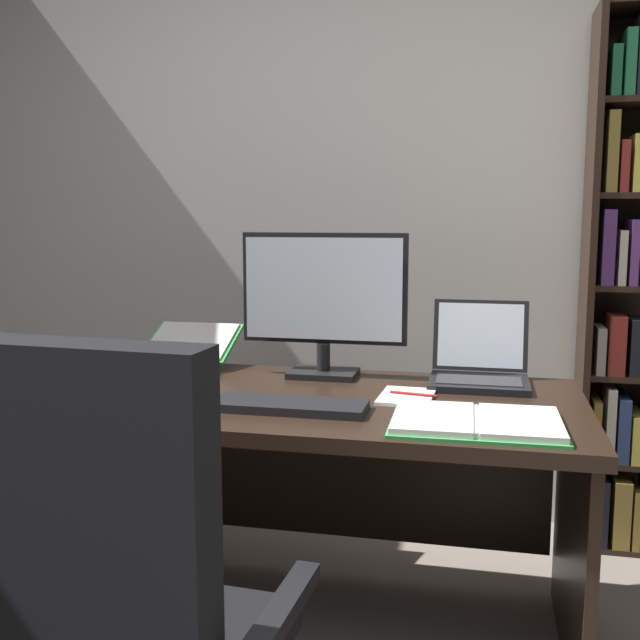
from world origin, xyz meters
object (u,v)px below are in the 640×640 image
laptop (479,366)px  pen (414,394)px  coffee_mug (107,372)px  notepad (407,397)px  computer_mouse (186,397)px  reading_stand_with_book (189,346)px  monitor (324,303)px  keyboard (289,406)px  desk (318,453)px  open_binder (476,422)px

laptop → pen: bearing=-126.4°
pen → coffee_mug: bearing=-175.1°
notepad → coffee_mug: 0.91m
laptop → computer_mouse: bearing=-150.9°
reading_stand_with_book → coffee_mug: reading_stand_with_book is taller
reading_stand_with_book → pen: 0.88m
pen → monitor: bearing=142.6°
computer_mouse → notepad: 0.63m
keyboard → reading_stand_with_book: (-0.50, 0.51, 0.06)m
monitor → coffee_mug: size_ratio=5.05×
pen → desk: bearing=170.9°
monitor → open_binder: bearing=-44.6°
computer_mouse → pen: size_ratio=0.74×
computer_mouse → reading_stand_with_book: bearing=111.3°
pen → laptop: bearing=53.6°
reading_stand_with_book → pen: size_ratio=2.27×
laptop → reading_stand_with_book: 1.00m
desk → computer_mouse: computer_mouse is taller
reading_stand_with_book → open_binder: reading_stand_with_book is taller
laptop → keyboard: bearing=-138.3°
pen → coffee_mug: (-0.92, -0.08, 0.04)m
desk → pen: pen is taller
open_binder → coffee_mug: 1.11m
open_binder → coffee_mug: (-1.10, 0.17, 0.04)m
desk → keyboard: bearing=-96.0°
monitor → coffee_mug: (-0.60, -0.32, -0.19)m
laptop → computer_mouse: (-0.80, -0.45, -0.03)m
keyboard → reading_stand_with_book: size_ratio=1.32×
monitor → notepad: size_ratio=2.58×
pen → computer_mouse: bearing=-162.2°
open_binder → pen: open_binder is taller
monitor → open_binder: size_ratio=1.25×
coffee_mug → laptop: bearing=16.5°
keyboard → computer_mouse: (-0.30, 0.00, 0.01)m
laptop → reading_stand_with_book: (-1.00, 0.07, 0.02)m
desk → laptop: laptop is taller
desk → notepad: notepad is taller
desk → laptop: bearing=22.9°
keyboard → computer_mouse: bearing=180.0°
open_binder → pen: (-0.18, 0.25, 0.00)m
desk → open_binder: (0.47, -0.29, 0.21)m
reading_stand_with_book → open_binder: 1.15m
computer_mouse → reading_stand_with_book: size_ratio=0.33×
desk → keyboard: keyboard is taller
pen → coffee_mug: size_ratio=1.30×
keyboard → reading_stand_with_book: reading_stand_with_book is taller
monitor → computer_mouse: monitor is taller
open_binder → notepad: 0.32m
desk → open_binder: open_binder is taller
open_binder → computer_mouse: bearing=175.3°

